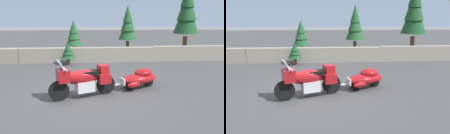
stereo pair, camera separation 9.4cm
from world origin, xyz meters
The scene contains 9 objects.
ground_plane centered at (0.00, 0.00, 0.00)m, with size 80.00×80.00×0.00m, color #424244.
stone_guard_wall centered at (-0.22, 5.92, 0.44)m, with size 24.00×0.62×0.92m.
distant_ridgeline centered at (0.00, 95.92, 8.00)m, with size 240.00×80.00×16.00m, color #7F93AD.
touring_motorcycle centered at (0.00, -0.16, 0.62)m, with size 2.21×1.22×1.33m.
car_shaped_trailer centered at (2.08, 0.63, 0.41)m, with size 2.19×1.19×0.76m.
pine_tree_tall centered at (6.32, 6.75, 3.12)m, with size 1.59×1.59×4.98m.
pine_tree_secondary centered at (-0.98, 7.65, 1.55)m, with size 1.07×1.07×2.49m.
pine_tree_far_right centered at (2.71, 8.04, 2.19)m, with size 1.28×1.28×3.51m.
pine_sapling_near centered at (-1.10, 5.13, 0.77)m, with size 0.81×0.81×1.23m.
Camera 1 is at (0.41, -7.34, 2.66)m, focal length 35.39 mm.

